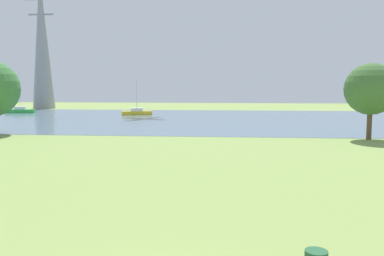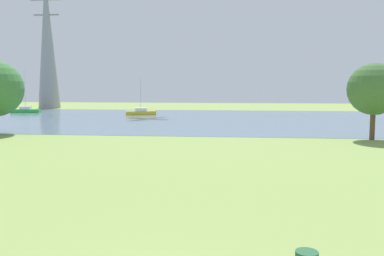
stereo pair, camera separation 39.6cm
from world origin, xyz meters
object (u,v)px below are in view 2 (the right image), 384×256
sailboat_green (26,110)px  sailboat_yellow (141,112)px  tree_west_near (374,89)px  electricity_pylon (47,41)px

sailboat_green → sailboat_yellow: 21.22m
sailboat_yellow → tree_west_near: 39.06m
sailboat_yellow → electricity_pylon: bearing=144.9°
sailboat_yellow → tree_west_near: bearing=-45.5°
electricity_pylon → sailboat_yellow: bearing=-35.1°
tree_west_near → electricity_pylon: 67.41m
sailboat_green → sailboat_yellow: size_ratio=1.29×
sailboat_yellow → electricity_pylon: electricity_pylon is taller
sailboat_yellow → sailboat_green: bearing=172.9°
sailboat_green → tree_west_near: size_ratio=1.11×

